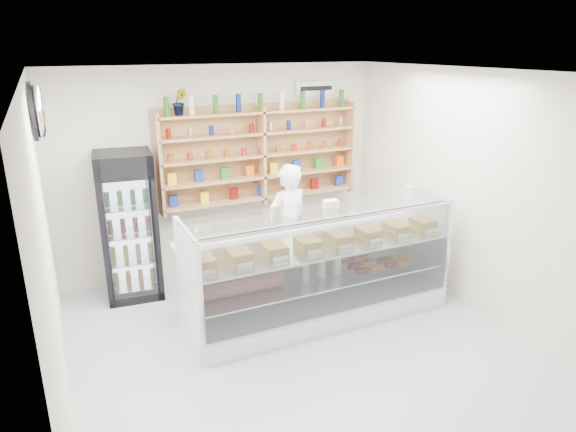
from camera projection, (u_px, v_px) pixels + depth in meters
room at (307, 225)px, 4.89m from camera, size 5.00×5.00×5.00m
display_counter at (318, 287)px, 5.94m from camera, size 3.06×0.91×1.33m
shop_worker at (287, 228)px, 6.47m from camera, size 0.68×0.52×1.66m
drinks_cooler at (129, 226)px, 6.29m from camera, size 0.72×0.70×1.84m
wall_shelving at (261, 155)px, 7.04m from camera, size 2.84×0.28×1.33m
potted_plant at (180, 102)px, 6.36m from camera, size 0.21×0.18×0.33m
security_mirror at (39, 112)px, 4.71m from camera, size 0.15×0.50×0.50m
wall_sign at (316, 88)px, 7.25m from camera, size 0.62×0.03×0.20m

